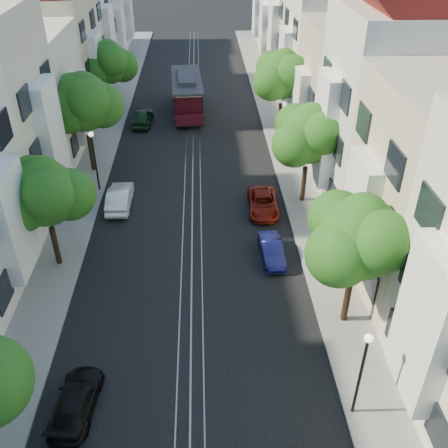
{
  "coord_description": "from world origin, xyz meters",
  "views": [
    {
      "loc": [
        0.74,
        -7.84,
        16.91
      ],
      "look_at": [
        1.79,
        14.22,
        2.2
      ],
      "focal_mm": 40.0,
      "sensor_mm": 36.0,
      "label": 1
    }
  ],
  "objects": [
    {
      "name": "cable_car",
      "position": [
        -0.5,
        36.21,
        1.9
      ],
      "size": [
        3.05,
        8.49,
        3.21
      ],
      "rotation": [
        0.0,
        0.0,
        0.05
      ],
      "color": "black",
      "rests_on": "ground"
    },
    {
      "name": "lane_line",
      "position": [
        0.0,
        28.0,
        0.0
      ],
      "size": [
        0.08,
        80.0,
        0.01
      ],
      "primitive_type": "cube",
      "color": "tan",
      "rests_on": "ground"
    },
    {
      "name": "lamp_west",
      "position": [
        -6.3,
        22.0,
        2.85
      ],
      "size": [
        0.32,
        0.32,
        4.16
      ],
      "color": "black",
      "rests_on": "ground"
    },
    {
      "name": "sidewalk_east",
      "position": [
        7.25,
        28.0,
        0.06
      ],
      "size": [
        2.5,
        80.0,
        0.12
      ],
      "primitive_type": "cube",
      "color": "gray",
      "rests_on": "ground"
    },
    {
      "name": "tree_e_c",
      "position": [
        7.26,
        19.98,
        4.6
      ],
      "size": [
        4.84,
        3.99,
        6.52
      ],
      "color": "black",
      "rests_on": "ground"
    },
    {
      "name": "parked_car_e_far",
      "position": [
        4.48,
        18.97,
        0.55
      ],
      "size": [
        1.98,
        4.02,
        1.1
      ],
      "primitive_type": "imported",
      "rotation": [
        0.0,
        0.0,
        -0.04
      ],
      "color": "maroon",
      "rests_on": "ground"
    },
    {
      "name": "tree_w_b",
      "position": [
        -7.14,
        13.98,
        4.4
      ],
      "size": [
        4.72,
        3.87,
        6.27
      ],
      "color": "black",
      "rests_on": "ground"
    },
    {
      "name": "rail_left",
      "position": [
        -0.55,
        28.0,
        0.01
      ],
      "size": [
        0.06,
        80.0,
        0.02
      ],
      "primitive_type": "cube",
      "color": "gray",
      "rests_on": "ground"
    },
    {
      "name": "parked_car_w_mid",
      "position": [
        -4.63,
        19.94,
        0.65
      ],
      "size": [
        1.38,
        3.95,
        1.3
      ],
      "primitive_type": "imported",
      "rotation": [
        0.0,
        0.0,
        3.14
      ],
      "color": "white",
      "rests_on": "ground"
    },
    {
      "name": "tree_w_d",
      "position": [
        -7.14,
        35.98,
        4.6
      ],
      "size": [
        4.84,
        3.99,
        6.52
      ],
      "color": "black",
      "rests_on": "ground"
    },
    {
      "name": "lamp_east",
      "position": [
        6.3,
        4.0,
        2.85
      ],
      "size": [
        0.32,
        0.32,
        4.16
      ],
      "color": "black",
      "rests_on": "ground"
    },
    {
      "name": "rail_slot",
      "position": [
        0.0,
        28.0,
        0.01
      ],
      "size": [
        0.06,
        80.0,
        0.02
      ],
      "primitive_type": "cube",
      "color": "gray",
      "rests_on": "ground"
    },
    {
      "name": "rail_right",
      "position": [
        0.55,
        28.0,
        0.01
      ],
      "size": [
        0.06,
        80.0,
        0.02
      ],
      "primitive_type": "cube",
      "color": "gray",
      "rests_on": "ground"
    },
    {
      "name": "tree_e_d",
      "position": [
        7.26,
        30.98,
        4.87
      ],
      "size": [
        5.01,
        4.16,
        6.85
      ],
      "color": "black",
      "rests_on": "ground"
    },
    {
      "name": "parked_car_w_near",
      "position": [
        -4.4,
        4.64,
        0.53
      ],
      "size": [
        1.81,
        3.8,
        1.07
      ],
      "primitive_type": "imported",
      "rotation": [
        0.0,
        0.0,
        3.06
      ],
      "color": "black",
      "rests_on": "ground"
    },
    {
      "name": "townhouses_east",
      "position": [
        11.87,
        27.91,
        5.18
      ],
      "size": [
        7.75,
        72.0,
        12.0
      ],
      "color": "beige",
      "rests_on": "ground"
    },
    {
      "name": "parked_car_w_far",
      "position": [
        -4.4,
        33.58,
        0.68
      ],
      "size": [
        1.76,
        4.05,
        1.36
      ],
      "primitive_type": "imported",
      "rotation": [
        0.0,
        0.0,
        3.1
      ],
      "color": "black",
      "rests_on": "ground"
    },
    {
      "name": "parked_car_e_mid",
      "position": [
        4.4,
        13.97,
        0.54
      ],
      "size": [
        1.29,
        3.31,
        1.07
      ],
      "primitive_type": "imported",
      "rotation": [
        0.0,
        0.0,
        0.05
      ],
      "color": "#0C0F40",
      "rests_on": "ground"
    },
    {
      "name": "sidewalk_west",
      "position": [
        -7.25,
        28.0,
        0.06
      ],
      "size": [
        2.5,
        80.0,
        0.12
      ],
      "primitive_type": "cube",
      "color": "gray",
      "rests_on": "ground"
    },
    {
      "name": "ground",
      "position": [
        0.0,
        28.0,
        0.0
      ],
      "size": [
        200.0,
        200.0,
        0.0
      ],
      "primitive_type": "plane",
      "color": "black",
      "rests_on": "ground"
    },
    {
      "name": "tree_w_c",
      "position": [
        -7.14,
        24.98,
        5.07
      ],
      "size": [
        5.13,
        4.28,
        7.09
      ],
      "color": "black",
      "rests_on": "ground"
    },
    {
      "name": "tree_e_b",
      "position": [
        7.26,
        8.98,
        4.73
      ],
      "size": [
        4.93,
        4.08,
        6.68
      ],
      "color": "black",
      "rests_on": "ground"
    },
    {
      "name": "townhouses_west",
      "position": [
        -11.87,
        27.91,
        5.08
      ],
      "size": [
        7.75,
        72.0,
        11.76
      ],
      "color": "silver",
      "rests_on": "ground"
    }
  ]
}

